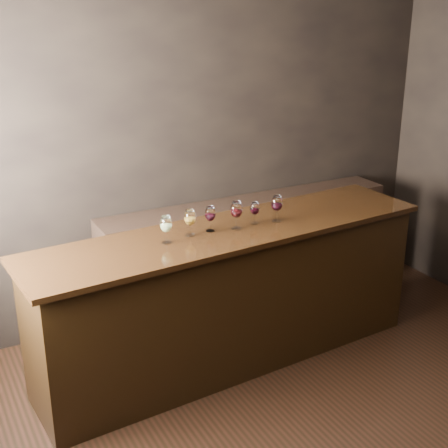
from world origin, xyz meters
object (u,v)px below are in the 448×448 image
glass_red_c (255,209)px  glass_red_b (236,210)px  glass_white (166,225)px  glass_red_d (277,204)px  bar_counter (231,299)px  back_bar_shelf (248,253)px  glass_red_a (210,214)px  glass_amber (190,218)px

glass_red_c → glass_red_b: bearing=-169.0°
glass_white → glass_red_d: glass_red_d is taller
bar_counter → glass_red_c: bearing=2.0°
back_bar_shelf → glass_red_d: size_ratio=13.53×
back_bar_shelf → glass_red_c: bearing=-117.5°
glass_red_a → glass_red_b: glass_red_b is taller
bar_counter → glass_red_c: (0.22, 0.02, 0.71)m
back_bar_shelf → glass_white: bearing=-144.3°
glass_red_b → glass_amber: bearing=174.1°
glass_amber → glass_white: bearing=-166.4°
back_bar_shelf → glass_red_d: 1.16m
back_bar_shelf → glass_white: glass_white is taller
bar_counter → glass_amber: bearing=171.7°
back_bar_shelf → glass_red_b: 1.28m
glass_red_d → glass_white: bearing=-179.5°
glass_red_b → glass_white: bearing=-178.7°
glass_amber → glass_red_b: glass_red_b is taller
glass_amber → glass_red_d: 0.72m
glass_red_d → glass_amber: bearing=176.6°
bar_counter → glass_white: (-0.54, -0.03, 0.73)m
bar_counter → glass_amber: size_ratio=15.69×
glass_white → glass_red_a: 0.39m
glass_red_c → bar_counter: bearing=-174.1°
back_bar_shelf → glass_amber: glass_amber is taller
glass_red_b → glass_red_c: size_ratio=1.26×
back_bar_shelf → glass_amber: 1.46m
glass_red_c → glass_red_d: bearing=-12.7°
glass_red_a → glass_red_d: glass_red_d is taller
bar_counter → glass_red_b: size_ratio=14.37×
glass_red_c → back_bar_shelf: bearing=62.5°
glass_red_b → glass_red_d: (0.36, -0.00, -0.00)m
back_bar_shelf → glass_amber: size_ratio=14.28×
glass_red_a → bar_counter: bearing=-13.0°
back_bar_shelf → glass_white: (-1.17, -0.84, 0.76)m
glass_red_a → glass_red_d: size_ratio=0.92×
bar_counter → glass_red_a: (-0.16, 0.04, 0.72)m
glass_red_a → back_bar_shelf: bearing=44.6°
glass_amber → glass_red_d: (0.72, -0.04, 0.01)m
glass_red_d → bar_counter: bearing=177.4°
back_bar_shelf → bar_counter: bearing=-127.6°
glass_red_b → glass_red_d: 0.36m
glass_amber → glass_red_c: (0.55, -0.00, -0.02)m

